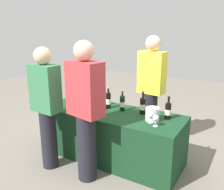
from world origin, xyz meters
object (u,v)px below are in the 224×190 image
object	(u,v)px
wine_bottle_3	(99,99)
wine_glass_3	(151,116)
wine_bottle_7	(168,111)
wine_glass_2	(83,105)
wine_bottle_6	(143,106)
wine_bottle_0	(72,94)
server_pouring	(151,87)
guest_0	(46,105)
ice_bucket	(152,114)
wine_glass_0	(71,101)
wine_glass_1	(79,100)
wine_glass_4	(156,118)
guest_1	(86,109)
wine_bottle_2	(91,96)
wine_bottle_1	(82,94)
wine_bottle_5	(122,103)
wine_bottle_4	(108,100)

from	to	relation	value
wine_bottle_3	wine_glass_3	bearing A→B (deg)	-12.91
wine_bottle_7	wine_glass_2	size ratio (longest dim) A/B	2.18
wine_bottle_6	wine_bottle_0	bearing A→B (deg)	-178.44
wine_glass_2	server_pouring	distance (m)	1.13
server_pouring	guest_0	world-z (taller)	server_pouring
ice_bucket	guest_0	xyz separation A→B (m)	(-1.23, -0.64, 0.10)
wine_bottle_6	wine_glass_0	size ratio (longest dim) A/B	2.42
wine_glass_1	wine_glass_4	world-z (taller)	same
wine_glass_4	guest_0	distance (m)	1.42
wine_glass_0	guest_1	size ratio (longest dim) A/B	0.08
wine_glass_2	wine_bottle_2	bearing A→B (deg)	108.05
wine_bottle_0	guest_1	xyz separation A→B (m)	(0.81, -0.72, 0.12)
guest_0	wine_glass_4	bearing A→B (deg)	23.30
wine_bottle_1	wine_bottle_6	world-z (taller)	wine_bottle_6
wine_glass_4	guest_0	world-z (taller)	guest_0
ice_bucket	wine_bottle_7	bearing A→B (deg)	45.95
wine_bottle_2	wine_glass_1	xyz separation A→B (m)	(-0.05, -0.24, -0.01)
ice_bucket	server_pouring	world-z (taller)	server_pouring
wine_bottle_0	wine_bottle_5	distance (m)	0.92
wine_bottle_2	ice_bucket	world-z (taller)	wine_bottle_2
wine_bottle_1	wine_glass_0	size ratio (longest dim) A/B	2.33
wine_bottle_4	wine_bottle_1	bearing A→B (deg)	171.06
ice_bucket	server_pouring	size ratio (longest dim) A/B	0.10
wine_bottle_5	ice_bucket	world-z (taller)	wine_bottle_5
wine_bottle_1	wine_glass_1	world-z (taller)	wine_bottle_1
wine_glass_0	wine_bottle_7	bearing A→B (deg)	11.34
wine_bottle_6	ice_bucket	bearing A→B (deg)	-36.98
wine_bottle_5	guest_0	world-z (taller)	guest_0
wine_glass_2	wine_bottle_3	bearing A→B (deg)	80.14
wine_bottle_3	wine_bottle_6	size ratio (longest dim) A/B	1.02
wine_glass_3	ice_bucket	xyz separation A→B (m)	(-0.01, 0.09, -0.01)
wine_bottle_4	wine_glass_1	size ratio (longest dim) A/B	2.18
guest_0	wine_bottle_7	bearing A→B (deg)	33.42
wine_bottle_2	wine_glass_3	xyz separation A→B (m)	(1.10, -0.26, -0.02)
wine_glass_1	ice_bucket	size ratio (longest dim) A/B	0.80
wine_bottle_0	wine_bottle_7	world-z (taller)	wine_bottle_7
wine_bottle_5	server_pouring	world-z (taller)	server_pouring
wine_bottle_0	guest_0	xyz separation A→B (m)	(0.20, -0.76, 0.07)
wine_bottle_5	wine_bottle_7	distance (m)	0.67
wine_bottle_0	guest_1	distance (m)	1.09
wine_bottle_2	guest_1	distance (m)	0.91
wine_bottle_4	wine_glass_4	bearing A→B (deg)	-18.17
wine_bottle_7	wine_glass_2	world-z (taller)	wine_bottle_7
wine_glass_0	ice_bucket	bearing A→B (deg)	5.65
guest_0	guest_1	bearing A→B (deg)	7.24
ice_bucket	server_pouring	xyz separation A→B (m)	(-0.31, 0.72, 0.16)
wine_bottle_7	wine_bottle_4	bearing A→B (deg)	-177.60
wine_bottle_5	wine_bottle_7	world-z (taller)	same
wine_bottle_5	wine_glass_1	bearing A→B (deg)	-163.21
wine_bottle_6	wine_bottle_7	size ratio (longest dim) A/B	1.04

